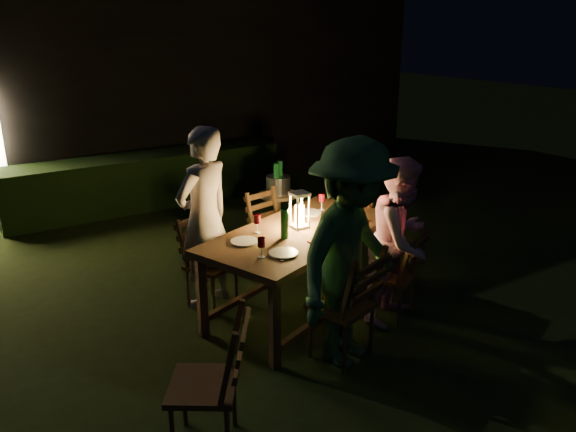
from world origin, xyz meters
TOP-DOWN VIEW (x-y plane):
  - garden_envelope at (-0.01, 6.15)m, footprint 40.00×40.00m
  - dining_table at (-0.36, -0.29)m, footprint 2.23×1.64m
  - chair_near_left at (-0.52, -1.17)m, footprint 0.59×0.61m
  - chair_near_right at (0.33, -0.85)m, footprint 0.55×0.57m
  - chair_far_left at (-1.06, 0.27)m, footprint 0.57×0.59m
  - chair_far_right at (-0.12, 0.62)m, footprint 0.52×0.54m
  - chair_end at (0.79, 0.14)m, footprint 0.57×0.55m
  - chair_spare at (-1.92, -1.53)m, footprint 0.65×0.64m
  - person_house_side at (-1.07, 0.32)m, footprint 0.77×0.63m
  - person_opp_right at (0.34, -0.90)m, footprint 0.92×0.82m
  - person_opp_left at (-0.50, -1.22)m, footprint 1.39×1.08m
  - lantern at (-0.34, -0.23)m, footprint 0.16×0.16m
  - plate_far_left at (-0.96, -0.28)m, footprint 0.25×0.25m
  - plate_near_left at (-0.80, -0.69)m, footprint 0.25×0.25m
  - plate_far_right at (-0.02, 0.07)m, footprint 0.25×0.25m
  - plate_near_right at (0.13, -0.34)m, footprint 0.25×0.25m
  - wineglass_a at (-0.74, -0.14)m, footprint 0.06×0.06m
  - wineglass_b at (-1.00, -0.66)m, footprint 0.06×0.06m
  - wineglass_c at (0.01, -0.45)m, footprint 0.06×0.06m
  - wineglass_d at (0.15, 0.09)m, footprint 0.06×0.06m
  - wineglass_e at (-0.35, -0.61)m, footprint 0.06×0.06m
  - bottle_table at (-0.60, -0.38)m, footprint 0.07×0.07m
  - napkin_left at (-0.39, -0.65)m, footprint 0.18×0.14m
  - napkin_right at (0.26, -0.38)m, footprint 0.18×0.14m
  - phone at (-0.84, -0.79)m, footprint 0.14×0.07m
  - side_table at (0.38, 1.34)m, footprint 0.49×0.49m
  - ice_bucket at (0.38, 1.34)m, footprint 0.30×0.30m
  - bottle_bucket_a at (0.33, 1.30)m, footprint 0.07×0.07m
  - bottle_bucket_b at (0.43, 1.38)m, footprint 0.07×0.07m

SIDE VIEW (x-z plane):
  - chair_near_right at x=0.33m, z-range -0.18..0.73m
  - chair_far_left at x=-1.06m, z-range -0.19..0.76m
  - chair_end at x=0.79m, z-range -0.19..0.76m
  - chair_far_right at x=-0.12m, z-range -0.19..0.77m
  - chair_spare at x=-1.92m, z-range -0.20..0.81m
  - chair_near_left at x=-0.52m, z-range -0.21..0.84m
  - side_table at x=0.38m, z-range 0.25..0.92m
  - dining_table at x=-0.36m, z-range 0.33..1.17m
  - ice_bucket at x=0.38m, z-range 0.66..0.88m
  - person_opp_right at x=0.34m, z-range 0.00..1.57m
  - bottle_bucket_a at x=0.33m, z-range 0.66..0.98m
  - bottle_bucket_b at x=0.43m, z-range 0.66..0.98m
  - phone at x=-0.84m, z-range 0.84..0.84m
  - napkin_left at x=-0.39m, z-range 0.84..0.85m
  - napkin_right at x=0.26m, z-range 0.84..0.85m
  - plate_far_left at x=-0.96m, z-range 0.84..0.85m
  - plate_near_left at x=-0.80m, z-range 0.84..0.85m
  - plate_far_right at x=-0.02m, z-range 0.84..0.85m
  - plate_near_right at x=0.13m, z-range 0.84..0.85m
  - person_house_side at x=-1.07m, z-range 0.00..1.80m
  - wineglass_a at x=-0.74m, z-range 0.84..1.01m
  - wineglass_b at x=-1.00m, z-range 0.84..1.01m
  - wineglass_c at x=0.01m, z-range 0.84..1.01m
  - wineglass_d at x=0.15m, z-range 0.84..1.01m
  - wineglass_e at x=-0.35m, z-range 0.84..1.01m
  - person_opp_left at x=-0.50m, z-range 0.00..1.89m
  - bottle_table at x=-0.60m, z-range 0.84..1.12m
  - lantern at x=-0.34m, z-range 0.82..1.17m
  - garden_envelope at x=-0.01m, z-range -0.02..3.18m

